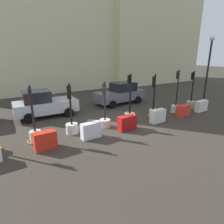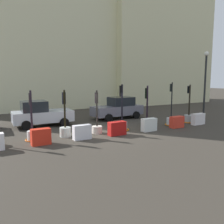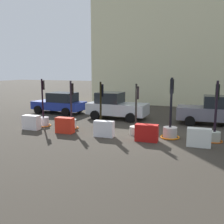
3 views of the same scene
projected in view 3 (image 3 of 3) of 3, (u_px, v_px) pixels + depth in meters
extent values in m
plane|color=#373129|center=(153.00, 136.00, 13.68)|extent=(120.00, 120.00, 0.00)
cylinder|color=#B6A9B0|center=(43.00, 122.00, 16.09)|extent=(0.67, 0.67, 0.55)
cylinder|color=black|center=(42.00, 98.00, 15.85)|extent=(0.10, 0.10, 2.37)
cube|color=black|center=(43.00, 85.00, 15.82)|extent=(0.17, 0.13, 0.58)
sphere|color=red|center=(43.00, 82.00, 15.86)|extent=(0.11, 0.11, 0.11)
sphere|color=orange|center=(44.00, 85.00, 15.89)|extent=(0.11, 0.11, 0.11)
sphere|color=green|center=(44.00, 88.00, 15.93)|extent=(0.11, 0.11, 0.11)
torus|color=orange|center=(44.00, 125.00, 16.13)|extent=(0.94, 0.94, 0.06)
cylinder|color=silver|center=(72.00, 124.00, 15.43)|extent=(0.57, 0.57, 0.55)
cylinder|color=black|center=(71.00, 100.00, 15.20)|extent=(0.12, 0.12, 2.29)
cube|color=black|center=(72.00, 89.00, 15.22)|extent=(0.15, 0.15, 0.69)
sphere|color=red|center=(72.00, 85.00, 15.26)|extent=(0.10, 0.10, 0.10)
sphere|color=orange|center=(73.00, 89.00, 15.30)|extent=(0.10, 0.10, 0.10)
sphere|color=green|center=(73.00, 93.00, 15.34)|extent=(0.10, 0.10, 0.10)
torus|color=orange|center=(72.00, 128.00, 15.47)|extent=(0.83, 0.83, 0.06)
cylinder|color=silver|center=(101.00, 126.00, 14.73)|extent=(0.66, 0.66, 0.57)
cylinder|color=black|center=(101.00, 102.00, 14.50)|extent=(0.11, 0.11, 2.24)
cube|color=black|center=(102.00, 91.00, 14.51)|extent=(0.19, 0.17, 0.71)
sphere|color=red|center=(102.00, 86.00, 14.56)|extent=(0.11, 0.11, 0.11)
sphere|color=orange|center=(102.00, 90.00, 14.60)|extent=(0.11, 0.11, 0.11)
sphere|color=green|center=(102.00, 95.00, 14.63)|extent=(0.11, 0.11, 0.11)
cylinder|color=beige|center=(136.00, 130.00, 13.95)|extent=(0.66, 0.66, 0.45)
cylinder|color=black|center=(136.00, 105.00, 13.72)|extent=(0.10, 0.10, 2.29)
cube|color=black|center=(137.00, 93.00, 13.71)|extent=(0.20, 0.16, 0.68)
sphere|color=red|center=(138.00, 88.00, 13.73)|extent=(0.11, 0.11, 0.11)
sphere|color=orange|center=(138.00, 93.00, 13.77)|extent=(0.11, 0.11, 0.11)
sphere|color=green|center=(138.00, 97.00, 13.81)|extent=(0.11, 0.11, 0.11)
cylinder|color=#BBB5B1|center=(170.00, 133.00, 13.26)|extent=(0.71, 0.71, 0.56)
cylinder|color=black|center=(171.00, 103.00, 13.01)|extent=(0.12, 0.12, 2.52)
cube|color=black|center=(172.00, 86.00, 13.01)|extent=(0.18, 0.17, 0.72)
sphere|color=red|center=(172.00, 82.00, 13.06)|extent=(0.11, 0.11, 0.11)
sphere|color=orange|center=(172.00, 86.00, 13.09)|extent=(0.11, 0.11, 0.11)
sphere|color=green|center=(172.00, 91.00, 13.13)|extent=(0.11, 0.11, 0.11)
torus|color=orange|center=(170.00, 137.00, 13.30)|extent=(0.99, 0.99, 0.08)
cylinder|color=#ACB5A5|center=(214.00, 137.00, 12.57)|extent=(0.58, 0.58, 0.50)
cylinder|color=black|center=(216.00, 107.00, 12.33)|extent=(0.11, 0.11, 2.47)
cube|color=black|center=(217.00, 92.00, 12.33)|extent=(0.20, 0.16, 0.74)
sphere|color=red|center=(218.00, 87.00, 12.36)|extent=(0.11, 0.11, 0.11)
sphere|color=orange|center=(218.00, 92.00, 12.40)|extent=(0.11, 0.11, 0.11)
sphere|color=green|center=(217.00, 97.00, 12.44)|extent=(0.11, 0.11, 0.11)
torus|color=orange|center=(214.00, 141.00, 12.60)|extent=(0.80, 0.80, 0.06)
cube|color=white|center=(31.00, 122.00, 15.13)|extent=(1.03, 0.52, 0.84)
cube|color=red|center=(65.00, 125.00, 14.28)|extent=(1.02, 0.49, 0.87)
cube|color=silver|center=(104.00, 129.00, 13.48)|extent=(1.07, 0.44, 0.84)
cube|color=#B01512|center=(147.00, 133.00, 12.61)|extent=(1.13, 0.50, 0.84)
cube|color=silver|center=(199.00, 137.00, 11.73)|extent=(1.07, 0.47, 0.86)
cube|color=#B2B9C0|center=(118.00, 109.00, 18.46)|extent=(4.27, 1.98, 0.79)
cube|color=black|center=(110.00, 98.00, 18.56)|extent=(1.77, 1.70, 0.75)
cylinder|color=black|center=(139.00, 113.00, 18.93)|extent=(0.65, 0.30, 0.64)
cylinder|color=black|center=(130.00, 118.00, 17.11)|extent=(0.65, 0.30, 0.64)
cylinder|color=black|center=(107.00, 111.00, 19.93)|extent=(0.65, 0.30, 0.64)
cylinder|color=black|center=(95.00, 115.00, 18.12)|extent=(0.65, 0.30, 0.64)
cube|color=slate|center=(213.00, 114.00, 16.39)|extent=(4.55, 1.98, 0.80)
cube|color=black|center=(221.00, 102.00, 16.14)|extent=(2.10, 1.63, 0.74)
cylinder|color=black|center=(190.00, 121.00, 16.02)|extent=(0.65, 0.32, 0.63)
cylinder|color=black|center=(190.00, 116.00, 17.73)|extent=(0.65, 0.32, 0.63)
cube|color=navy|center=(59.00, 105.00, 20.79)|extent=(4.29, 2.00, 0.63)
cube|color=black|center=(62.00, 97.00, 20.53)|extent=(2.15, 1.69, 0.73)
cylinder|color=black|center=(38.00, 110.00, 20.50)|extent=(0.66, 0.31, 0.64)
cylinder|color=black|center=(53.00, 107.00, 22.23)|extent=(0.66, 0.31, 0.64)
cylinder|color=black|center=(66.00, 112.00, 19.45)|extent=(0.66, 0.31, 0.64)
cylinder|color=black|center=(79.00, 108.00, 21.18)|extent=(0.66, 0.31, 0.64)
cube|color=beige|center=(178.00, 24.00, 26.29)|extent=(16.76, 6.28, 16.13)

